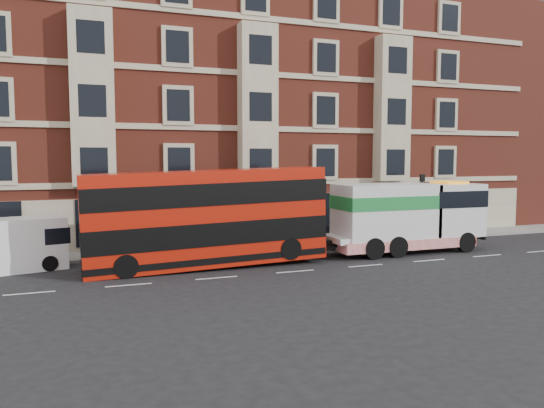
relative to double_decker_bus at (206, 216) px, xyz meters
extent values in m
plane|color=black|center=(3.82, -2.65, -2.63)|extent=(120.00, 120.00, 0.00)
cube|color=slate|center=(3.82, 4.85, -2.56)|extent=(90.00, 3.00, 0.15)
cube|color=maroon|center=(4.32, 12.35, 6.37)|extent=(45.00, 12.00, 18.00)
cylinder|color=black|center=(-2.18, 3.55, -0.48)|extent=(0.14, 0.14, 4.00)
cube|color=black|center=(-2.18, 3.55, 1.62)|extent=(0.35, 0.15, 0.50)
cylinder|color=black|center=(15.82, 3.55, -0.48)|extent=(0.14, 0.14, 4.00)
cube|color=black|center=(15.82, 3.55, 1.62)|extent=(0.35, 0.15, 0.50)
cube|color=#AD1809|center=(0.00, 0.00, -0.07)|extent=(12.23, 2.73, 4.81)
cube|color=black|center=(0.00, 0.00, -0.78)|extent=(12.27, 2.79, 1.15)
cube|color=black|center=(0.00, 0.00, 1.19)|extent=(12.27, 2.79, 1.09)
cylinder|color=black|center=(-4.15, -1.23, -2.06)|extent=(1.14, 0.35, 1.14)
cylinder|color=black|center=(-4.15, 1.23, -2.06)|extent=(1.14, 0.35, 1.14)
cylinder|color=black|center=(4.15, -1.23, -1.74)|extent=(1.14, 0.35, 1.14)
cylinder|color=black|center=(4.15, 1.23, -1.74)|extent=(1.14, 0.35, 1.14)
cube|color=silver|center=(12.00, 0.00, -1.59)|extent=(9.83, 2.51, 0.33)
cube|color=silver|center=(15.17, 0.00, -0.18)|extent=(3.49, 2.73, 3.17)
cube|color=silver|center=(10.69, 0.00, -0.12)|extent=(5.90, 2.73, 3.17)
cube|color=#1B7C34|center=(10.69, 0.00, 0.43)|extent=(5.95, 2.77, 0.76)
cube|color=red|center=(11.78, 0.00, -1.98)|extent=(8.74, 2.79, 0.60)
cylinder|color=black|center=(15.49, -1.23, -2.03)|extent=(1.20, 0.38, 1.20)
cylinder|color=black|center=(15.49, 1.23, -2.03)|extent=(1.20, 0.38, 1.20)
cylinder|color=black|center=(10.69, -1.23, -2.03)|extent=(1.20, 0.44, 1.20)
cylinder|color=black|center=(10.69, 1.23, -2.03)|extent=(1.20, 0.44, 1.20)
cylinder|color=black|center=(9.16, -1.23, -2.03)|extent=(1.20, 0.44, 1.20)
cylinder|color=black|center=(9.16, 1.23, -2.03)|extent=(1.20, 0.44, 1.20)
cube|color=white|center=(-9.33, 2.35, -1.32)|extent=(5.37, 3.10, 2.62)
cylinder|color=black|center=(-7.54, 1.77, -2.25)|extent=(0.80, 0.42, 0.77)
cylinder|color=black|center=(-7.97, 3.64, -2.25)|extent=(0.80, 0.42, 0.77)
camera|label=1|loc=(-6.35, -26.41, 2.98)|focal=35.00mm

